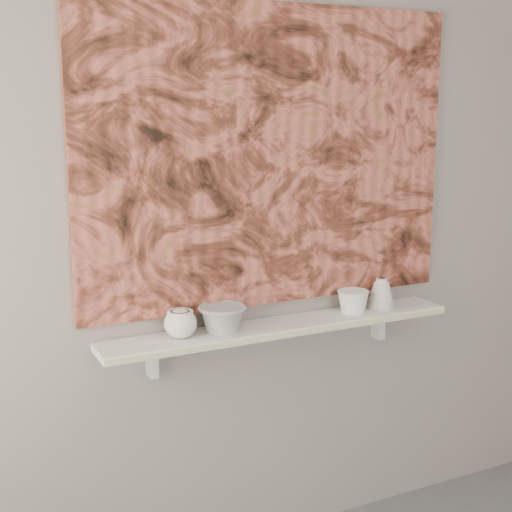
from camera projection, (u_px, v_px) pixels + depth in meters
wall_back at (271, 209)px, 2.67m from camera, size 3.60×0.00×3.60m
shelf at (282, 327)px, 2.68m from camera, size 1.40×0.18×0.03m
shelf_stripe at (294, 334)px, 2.59m from camera, size 1.40×0.01×0.02m
bracket_left at (152, 360)px, 2.54m from camera, size 0.03×0.06×0.12m
bracket_right at (378, 324)px, 2.96m from camera, size 0.03×0.06×0.12m
painting at (273, 158)px, 2.62m from camera, size 1.50×0.02×1.10m
house_motif at (373, 232)px, 2.87m from camera, size 0.09×0.00×0.08m
bowl_grey at (222, 318)px, 2.56m from camera, size 0.18×0.18×0.10m
cup_cream at (180, 324)px, 2.49m from camera, size 0.14×0.14×0.10m
bell_vessel at (381, 293)px, 2.86m from camera, size 0.13×0.13×0.12m
bowl_white at (353, 301)px, 2.80m from camera, size 0.16×0.16×0.09m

